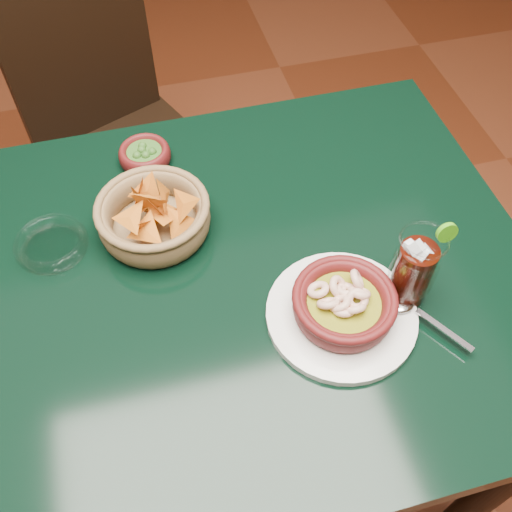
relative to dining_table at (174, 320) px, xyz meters
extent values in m
plane|color=#471C0C|center=(0.00, 0.00, -0.65)|extent=(7.00, 7.00, 0.00)
cube|color=black|center=(0.00, 0.00, 0.08)|extent=(1.20, 0.80, 0.04)
cylinder|color=black|center=(0.54, -0.34, -0.30)|extent=(0.06, 0.06, 0.71)
cylinder|color=black|center=(0.54, 0.34, -0.30)|extent=(0.06, 0.06, 0.71)
cube|color=black|center=(-0.02, 0.64, -0.22)|extent=(0.53, 0.53, 0.04)
cylinder|color=black|center=(-0.11, 0.41, -0.44)|extent=(0.03, 0.03, 0.43)
cylinder|color=black|center=(0.20, 0.55, -0.44)|extent=(0.03, 0.03, 0.43)
cylinder|color=black|center=(-0.25, 0.73, -0.44)|extent=(0.03, 0.03, 0.43)
cylinder|color=black|center=(0.07, 0.87, -0.44)|extent=(0.03, 0.03, 0.43)
cube|color=black|center=(-0.09, 0.81, 0.01)|extent=(0.36, 0.18, 0.42)
cylinder|color=silver|center=(0.25, -0.12, 0.11)|extent=(0.23, 0.23, 0.01)
cylinder|color=#450E0F|center=(0.25, -0.12, 0.12)|extent=(0.13, 0.13, 0.01)
torus|color=#450E0F|center=(0.25, -0.12, 0.13)|extent=(0.17, 0.17, 0.04)
torus|color=#450E0F|center=(0.25, -0.12, 0.15)|extent=(0.16, 0.16, 0.01)
cylinder|color=#6B6B14|center=(0.25, -0.12, 0.14)|extent=(0.12, 0.12, 0.01)
torus|color=beige|center=(0.27, -0.12, 0.15)|extent=(0.05, 0.05, 0.03)
torus|color=beige|center=(0.27, -0.10, 0.15)|extent=(0.03, 0.05, 0.04)
torus|color=beige|center=(0.25, -0.11, 0.15)|extent=(0.05, 0.05, 0.03)
torus|color=beige|center=(0.24, -0.10, 0.15)|extent=(0.04, 0.04, 0.04)
torus|color=beige|center=(0.21, -0.09, 0.15)|extent=(0.04, 0.04, 0.03)
torus|color=beige|center=(0.22, -0.12, 0.15)|extent=(0.04, 0.04, 0.04)
torus|color=beige|center=(0.24, -0.13, 0.15)|extent=(0.04, 0.04, 0.04)
torus|color=beige|center=(0.24, -0.14, 0.14)|extent=(0.05, 0.05, 0.03)
torus|color=beige|center=(0.26, -0.14, 0.15)|extent=(0.04, 0.04, 0.04)
torus|color=beige|center=(0.26, -0.13, 0.15)|extent=(0.04, 0.04, 0.03)
cube|color=silver|center=(0.38, -0.19, 0.12)|extent=(0.06, 0.09, 0.00)
ellipsoid|color=silver|center=(0.34, -0.14, 0.12)|extent=(0.04, 0.03, 0.01)
cylinder|color=olive|center=(0.00, 0.12, 0.10)|extent=(0.16, 0.16, 0.01)
torus|color=olive|center=(0.00, 0.12, 0.13)|extent=(0.22, 0.22, 0.06)
torus|color=olive|center=(0.00, 0.12, 0.16)|extent=(0.19, 0.19, 0.01)
cone|color=#C06216|center=(0.00, 0.13, 0.18)|extent=(0.07, 0.07, 0.07)
cone|color=#C06216|center=(-0.03, 0.09, 0.17)|extent=(0.09, 0.09, 0.03)
cone|color=#C06216|center=(0.00, 0.16, 0.15)|extent=(0.09, 0.05, 0.08)
cone|color=#C06216|center=(-0.01, 0.08, 0.15)|extent=(0.09, 0.09, 0.04)
cone|color=#C06216|center=(0.02, 0.11, 0.15)|extent=(0.07, 0.08, 0.05)
cone|color=#C06216|center=(-0.01, 0.16, 0.16)|extent=(0.05, 0.07, 0.08)
cone|color=#C06216|center=(0.01, 0.11, 0.15)|extent=(0.09, 0.06, 0.07)
cone|color=#C06216|center=(0.00, 0.11, 0.18)|extent=(0.10, 0.03, 0.10)
cone|color=#C06216|center=(0.05, 0.11, 0.17)|extent=(0.06, 0.09, 0.08)
cone|color=#C06216|center=(-0.01, 0.15, 0.16)|extent=(0.06, 0.06, 0.08)
cone|color=#C06216|center=(0.03, 0.13, 0.17)|extent=(0.04, 0.08, 0.08)
cone|color=#C06216|center=(0.04, 0.09, 0.14)|extent=(0.09, 0.06, 0.07)
cone|color=#C06216|center=(-0.01, 0.13, 0.16)|extent=(0.08, 0.07, 0.04)
cone|color=#C06216|center=(0.01, 0.12, 0.16)|extent=(0.05, 0.09, 0.08)
cone|color=#C06216|center=(-0.02, 0.09, 0.15)|extent=(0.08, 0.05, 0.09)
cone|color=#C06216|center=(0.00, 0.13, 0.14)|extent=(0.08, 0.06, 0.05)
cylinder|color=#450E0F|center=(0.01, 0.29, 0.10)|extent=(0.08, 0.08, 0.01)
torus|color=#450E0F|center=(0.01, 0.29, 0.12)|extent=(0.11, 0.11, 0.04)
cylinder|color=#204715|center=(0.01, 0.29, 0.12)|extent=(0.06, 0.06, 0.01)
sphere|color=#204715|center=(0.01, 0.29, 0.13)|extent=(0.02, 0.02, 0.02)
sphere|color=#204715|center=(0.02, 0.28, 0.13)|extent=(0.02, 0.02, 0.02)
sphere|color=#204715|center=(0.01, 0.30, 0.13)|extent=(0.02, 0.02, 0.02)
sphere|color=#204715|center=(0.01, 0.28, 0.13)|extent=(0.02, 0.02, 0.02)
sphere|color=#204715|center=(0.00, 0.28, 0.13)|extent=(0.02, 0.02, 0.02)
cylinder|color=white|center=(0.35, -0.11, 0.10)|extent=(0.07, 0.07, 0.01)
torus|color=white|center=(0.35, -0.11, 0.17)|extent=(0.14, 0.14, 0.08)
cylinder|color=black|center=(0.35, -0.11, 0.16)|extent=(0.06, 0.06, 0.11)
cube|color=silver|center=(0.35, -0.10, 0.21)|extent=(0.02, 0.02, 0.03)
cube|color=silver|center=(0.36, -0.11, 0.21)|extent=(0.03, 0.02, 0.03)
cube|color=silver|center=(0.34, -0.10, 0.21)|extent=(0.02, 0.02, 0.02)
cube|color=silver|center=(0.35, -0.11, 0.22)|extent=(0.03, 0.02, 0.03)
cube|color=silver|center=(0.35, -0.12, 0.22)|extent=(0.03, 0.02, 0.02)
torus|color=white|center=(0.35, -0.11, 0.24)|extent=(0.07, 0.07, 0.00)
cylinder|color=#3A8F0F|center=(0.39, -0.11, 0.25)|extent=(0.03, 0.01, 0.03)
cylinder|color=white|center=(-0.17, 0.12, 0.10)|extent=(0.11, 0.11, 0.01)
torus|color=white|center=(-0.17, 0.12, 0.12)|extent=(0.13, 0.13, 0.03)
camera|label=1|loc=(0.01, -0.52, 0.85)|focal=40.00mm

